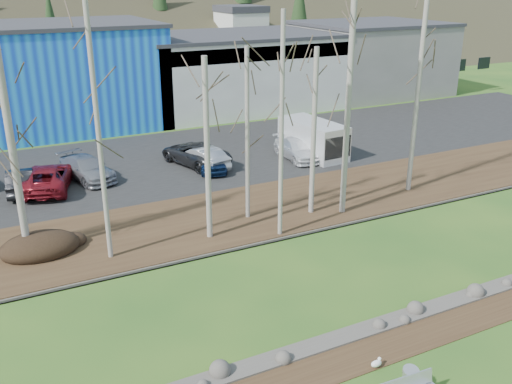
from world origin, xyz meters
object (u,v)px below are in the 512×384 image
car_6 (195,153)px  car_7 (297,149)px  car_3 (87,168)px  car_5 (203,157)px  van_white (315,139)px  car_2 (48,178)px  litter_bin (410,382)px  seagull (377,363)px  car_4 (211,159)px  car_1 (20,180)px

car_6 → car_7: car_6 is taller
car_3 → car_5: bearing=-24.9°
car_6 → van_white: (7.99, -2.04, 0.45)m
car_6 → car_2: bearing=-12.0°
litter_bin → seagull: (-0.11, 1.39, -0.22)m
car_6 → car_7: bearing=146.7°
car_2 → car_6: (9.30, 0.70, -0.00)m
car_2 → car_6: bearing=-158.7°
car_2 → car_4: (9.80, -0.92, -0.05)m
car_4 → car_2: bearing=-169.2°
car_3 → car_6: size_ratio=0.91×
car_7 → van_white: bearing=2.6°
litter_bin → car_5: car_5 is taller
car_1 → car_3: car_3 is taller
car_6 → van_white: bearing=149.4°
car_3 → van_white: bearing=-24.1°
seagull → car_4: bearing=64.6°
car_5 → car_6: (-0.14, 1.00, 0.03)m
litter_bin → van_white: (10.33, 21.44, 0.91)m
car_1 → car_2: 1.51m
car_1 → car_2: car_2 is taller
litter_bin → car_6: car_6 is taller
car_1 → car_4: 11.33m
litter_bin → seagull: bearing=94.5°
litter_bin → car_3: bearing=101.1°
litter_bin → car_4: car_4 is taller
car_7 → van_white: size_ratio=0.81×
car_4 → car_5: size_ratio=0.94×
car_7 → car_5: bearing=174.8°
car_1 → car_3: bearing=-166.7°
car_5 → van_white: (7.86, -1.04, 0.47)m
litter_bin → car_2: 23.83m
car_3 → van_white: size_ratio=0.86×
car_5 → car_4: bearing=106.3°
litter_bin → car_7: car_7 is taller
litter_bin → car_3: 24.06m
car_4 → van_white: 7.53m
car_1 → car_6: bearing=-171.9°
car_4 → car_6: (-0.49, 1.62, 0.05)m
seagull → car_2: (-6.85, 21.39, 0.69)m
car_3 → car_4: car_3 is taller
car_3 → car_6: bearing=-16.9°
car_5 → car_6: car_6 is taller
car_2 → car_4: size_ratio=1.32×
seagull → car_1: (-8.32, 21.74, 0.64)m
seagull → car_4: (2.95, 20.47, 0.63)m
car_6 → litter_bin: bearing=68.1°
seagull → car_3: bearing=84.3°
litter_bin → car_2: car_2 is taller
car_2 → car_3: size_ratio=1.10×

